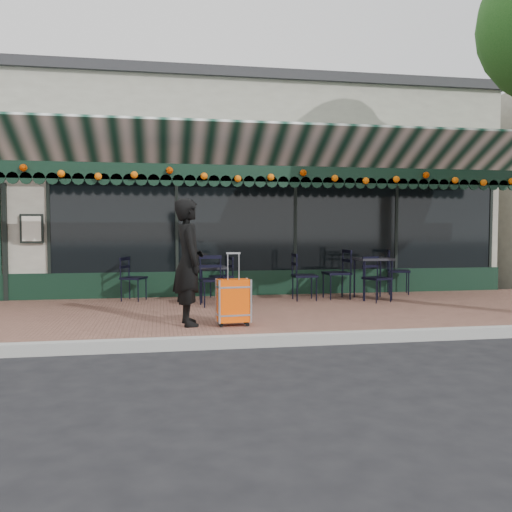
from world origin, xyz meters
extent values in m
plane|color=black|center=(0.00, 0.00, 0.00)|extent=(80.00, 80.00, 0.00)
cube|color=brown|center=(0.00, 2.00, 0.07)|extent=(18.00, 4.00, 0.15)
cube|color=#9E9E99|center=(0.00, -0.08, 0.07)|extent=(18.00, 0.16, 0.15)
cube|color=gray|center=(0.00, 8.00, 2.25)|extent=(12.00, 8.00, 4.50)
cube|color=black|center=(1.20, 3.98, 1.65)|extent=(9.20, 0.04, 2.00)
cube|color=silver|center=(-3.70, 3.94, 1.50)|extent=(0.42, 0.04, 0.55)
cube|color=black|center=(0.00, 2.52, 2.46)|extent=(12.00, 0.03, 0.28)
cylinder|color=orange|center=(0.00, 2.46, 2.44)|extent=(11.60, 0.12, 0.12)
imported|color=black|center=(-0.94, 0.80, 1.04)|extent=(0.51, 0.70, 1.77)
cube|color=#FF5108|center=(-0.33, 0.64, 0.50)|extent=(0.46, 0.28, 0.59)
cube|color=black|center=(-0.33, 0.64, 0.18)|extent=(0.46, 0.28, 0.06)
cube|color=silver|center=(-0.33, 0.64, 0.98)|extent=(0.20, 0.05, 0.36)
cube|color=black|center=(2.69, 2.99, 0.92)|extent=(0.64, 0.64, 0.04)
cylinder|color=black|center=(2.42, 2.72, 0.53)|extent=(0.03, 0.03, 0.75)
cylinder|color=black|center=(2.95, 2.72, 0.53)|extent=(0.03, 0.03, 0.75)
cylinder|color=black|center=(2.42, 3.26, 0.53)|extent=(0.03, 0.03, 0.75)
cylinder|color=black|center=(2.95, 3.26, 0.53)|extent=(0.03, 0.03, 0.75)
cube|color=black|center=(-0.37, 3.19, 0.78)|extent=(0.52, 0.52, 0.03)
cylinder|color=black|center=(-0.59, 2.97, 0.46)|extent=(0.03, 0.03, 0.61)
cylinder|color=black|center=(-0.15, 2.97, 0.46)|extent=(0.03, 0.03, 0.61)
cylinder|color=black|center=(-0.59, 3.40, 0.46)|extent=(0.03, 0.03, 0.61)
cylinder|color=black|center=(-0.15, 3.40, 0.46)|extent=(0.03, 0.03, 0.61)
camera|label=1|loc=(-1.33, -6.80, 1.52)|focal=38.00mm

